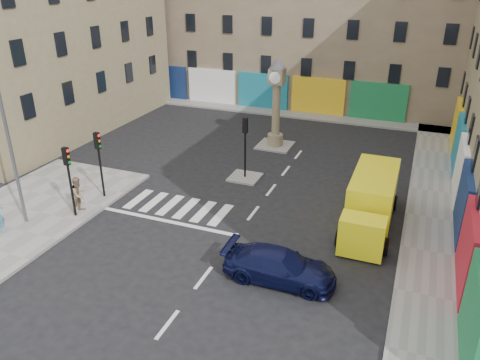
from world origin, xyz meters
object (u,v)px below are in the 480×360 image
Objects in this scene: traffic_light_left_near at (68,171)px; traffic_light_left_far at (99,154)px; clock_pillar at (276,98)px; lamp_post at (7,133)px; yellow_van at (371,201)px; traffic_light_island at (245,138)px; navy_sedan at (280,266)px; pedestrian_tan at (79,194)px.

traffic_light_left_far is at bearing 90.00° from traffic_light_left_near.
traffic_light_left_far is 13.05m from clock_pillar.
traffic_light_left_far is at bearing 63.43° from lamp_post.
lamp_post is (-1.90, -1.40, 2.17)m from traffic_light_left_near.
traffic_light_island is at bearing 159.62° from yellow_van.
pedestrian_tan is (-11.28, 1.65, 0.44)m from navy_sedan.
lamp_post is at bearing -158.49° from yellow_van.
traffic_light_left_far is 1.00× the size of traffic_light_island.
traffic_light_left_near is at bearing -90.00° from traffic_light_left_far.
yellow_van is (7.75, -2.84, -1.36)m from traffic_light_island.
clock_pillar reaches higher than traffic_light_island.
yellow_van is (7.75, -8.84, -2.32)m from clock_pillar.
yellow_van is at bearing 21.73° from lamp_post.
traffic_light_island is at bearing 48.29° from lamp_post.
pedestrian_tan is at bearing 44.92° from lamp_post.
pedestrian_tan is at bearing -90.69° from traffic_light_left_far.
traffic_light_left_far is 0.54× the size of yellow_van.
lamp_post reaches higher than traffic_light_island.
traffic_light_island reaches higher than pedestrian_tan.
clock_pillar reaches higher than yellow_van.
clock_pillar reaches higher than navy_sedan.
clock_pillar is at bearing 131.02° from yellow_van.
pedestrian_tan is at bearing -130.79° from traffic_light_island.
traffic_light_island is 0.61× the size of clock_pillar.
traffic_light_left_near reaches higher than pedestrian_tan.
lamp_post is at bearing 90.07° from navy_sedan.
clock_pillar is (0.00, 6.00, 0.96)m from traffic_light_island.
traffic_light_left_near is 14.96m from yellow_van.
lamp_post is at bearing -143.62° from traffic_light_left_near.
traffic_light_left_far is at bearing -118.94° from clock_pillar.
pedestrian_tan is at bearing -162.55° from yellow_van.
traffic_light_island is 12.52m from lamp_post.
clock_pillar is (6.30, 11.40, 0.93)m from traffic_light_left_far.
pedestrian_tan is at bearing 92.82° from traffic_light_left_near.
pedestrian_tan is (1.88, 1.87, -3.68)m from lamp_post.
traffic_light_island is at bearing 51.07° from traffic_light_left_near.
yellow_van is (15.95, 6.36, -3.56)m from lamp_post.
navy_sedan is 0.68× the size of yellow_van.
lamp_post reaches higher than yellow_van.
yellow_van is 14.77m from pedestrian_tan.
navy_sedan is 11.41m from pedestrian_tan.
navy_sedan is 6.76m from yellow_van.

